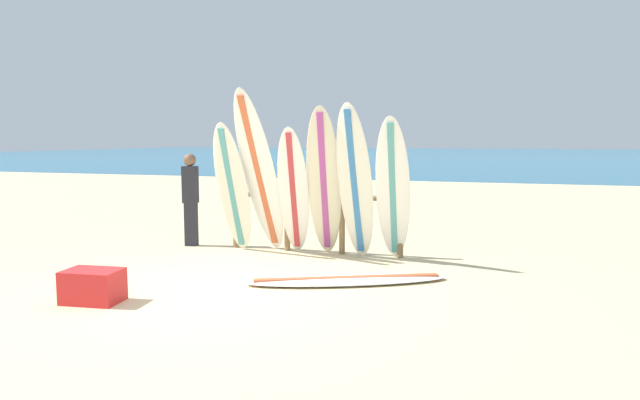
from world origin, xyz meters
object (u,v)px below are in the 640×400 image
(surfboard_leaning_left, at_px, (259,173))
(surfboard_leaning_right, at_px, (393,190))
(surfboard_leaning_center_right, at_px, (355,182))
(surfboard_lying_on_sand, at_px, (347,280))
(surfboard_rack, at_px, (314,212))
(small_boat_offshore, at_px, (345,166))
(surfboard_leaning_center, at_px, (324,182))
(cooler_box, at_px, (93,286))
(beachgoer_standing, at_px, (191,195))
(surfboard_leaning_center_left, at_px, (293,192))
(surfboard_leaning_far_left, at_px, (232,188))

(surfboard_leaning_left, distance_m, surfboard_leaning_right, 2.05)
(surfboard_leaning_center_right, xyz_separation_m, surfboard_lying_on_sand, (0.23, -1.29, -1.11))
(surfboard_rack, distance_m, surfboard_leaning_right, 1.40)
(small_boat_offshore, bearing_deg, surfboard_rack, -76.19)
(surfboard_leaning_center, relative_size, surfboard_leaning_right, 1.08)
(surfboard_leaning_left, xyz_separation_m, cooler_box, (-0.71, -2.89, -1.07))
(surfboard_leaning_center, height_order, small_boat_offshore, surfboard_leaning_center)
(beachgoer_standing, distance_m, cooler_box, 3.34)
(surfboard_lying_on_sand, bearing_deg, surfboard_leaning_left, 143.99)
(surfboard_leaning_left, distance_m, cooler_box, 3.17)
(surfboard_leaning_center, bearing_deg, surfboard_lying_on_sand, -62.20)
(surfboard_leaning_center_left, height_order, surfboard_lying_on_sand, surfboard_leaning_center_left)
(surfboard_lying_on_sand, bearing_deg, small_boat_offshore, 105.08)
(surfboard_leaning_center_left, height_order, small_boat_offshore, surfboard_leaning_center_left)
(surfboard_leaning_center, bearing_deg, cooler_box, -119.22)
(surfboard_leaning_center, height_order, cooler_box, surfboard_leaning_center)
(cooler_box, bearing_deg, surfboard_rack, 59.63)
(beachgoer_standing, distance_m, small_boat_offshore, 22.61)
(surfboard_leaning_far_left, height_order, beachgoer_standing, surfboard_leaning_far_left)
(surfboard_leaning_center, height_order, surfboard_leaning_right, surfboard_leaning_center)
(surfboard_leaning_left, distance_m, surfboard_lying_on_sand, 2.44)
(surfboard_leaning_far_left, bearing_deg, surfboard_rack, 18.34)
(cooler_box, bearing_deg, surfboard_leaning_right, 40.33)
(surfboard_lying_on_sand, height_order, small_boat_offshore, small_boat_offshore)
(beachgoer_standing, bearing_deg, surfboard_leaning_right, -4.59)
(surfboard_leaning_center_right, relative_size, surfboard_leaning_right, 1.09)
(surfboard_leaning_far_left, distance_m, surfboard_lying_on_sand, 2.69)
(surfboard_leaning_far_left, relative_size, beachgoer_standing, 1.32)
(beachgoer_standing, bearing_deg, surfboard_leaning_left, -12.87)
(small_boat_offshore, bearing_deg, surfboard_leaning_left, -78.21)
(beachgoer_standing, height_order, cooler_box, beachgoer_standing)
(surfboard_leaning_center_right, xyz_separation_m, beachgoer_standing, (-2.86, 0.27, -0.30))
(surfboard_leaning_far_left, height_order, surfboard_leaning_center_left, surfboard_leaning_far_left)
(surfboard_rack, distance_m, surfboard_leaning_left, 1.04)
(surfboard_rack, xyz_separation_m, cooler_box, (-1.46, -3.29, -0.46))
(surfboard_leaning_left, height_order, beachgoer_standing, surfboard_leaning_left)
(small_boat_offshore, distance_m, cooler_box, 25.88)
(surfboard_leaning_far_left, distance_m, cooler_box, 3.02)
(surfboard_leaning_center, bearing_deg, surfboard_leaning_center_left, -174.34)
(cooler_box, bearing_deg, surfboard_leaning_left, 69.64)
(surfboard_leaning_far_left, bearing_deg, surfboard_lying_on_sand, -29.89)
(surfboard_leaning_center, xyz_separation_m, small_boat_offshore, (-5.72, 22.53, -0.87))
(surfboard_leaning_center_right, bearing_deg, surfboard_lying_on_sand, -79.83)
(surfboard_leaning_left, distance_m, surfboard_leaning_center_left, 0.59)
(surfboard_leaning_center_right, xyz_separation_m, surfboard_leaning_right, (0.56, -0.00, -0.10))
(surfboard_lying_on_sand, bearing_deg, surfboard_leaning_right, 75.84)
(surfboard_lying_on_sand, distance_m, small_boat_offshore, 24.77)
(surfboard_leaning_center, distance_m, small_boat_offshore, 23.26)
(beachgoer_standing, bearing_deg, surfboard_leaning_center_left, -6.70)
(small_boat_offshore, bearing_deg, surfboard_leaning_center_left, -76.92)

